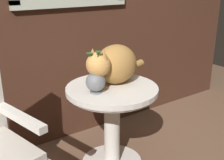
{
  "coord_description": "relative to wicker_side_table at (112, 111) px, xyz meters",
  "views": [
    {
      "loc": [
        -0.96,
        -1.3,
        1.33
      ],
      "look_at": [
        0.08,
        0.21,
        0.68
      ],
      "focal_mm": 45.66,
      "sensor_mm": 36.0,
      "label": 1
    }
  ],
  "objects": [
    {
      "name": "pewter_vase_with_ivy",
      "position": [
        -0.15,
        -0.03,
        0.27
      ],
      "size": [
        0.13,
        0.13,
        0.28
      ],
      "color": "slate",
      "rests_on": "wicker_side_table"
    },
    {
      "name": "wicker_side_table",
      "position": [
        0.0,
        0.0,
        0.0
      ],
      "size": [
        0.64,
        0.64,
        0.63
      ],
      "color": "silver",
      "rests_on": "ground_plane"
    },
    {
      "name": "cat",
      "position": [
        0.05,
        0.05,
        0.33
      ],
      "size": [
        0.63,
        0.38,
        0.29
      ],
      "color": "#AD7A3D",
      "rests_on": "wicker_side_table"
    }
  ]
}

